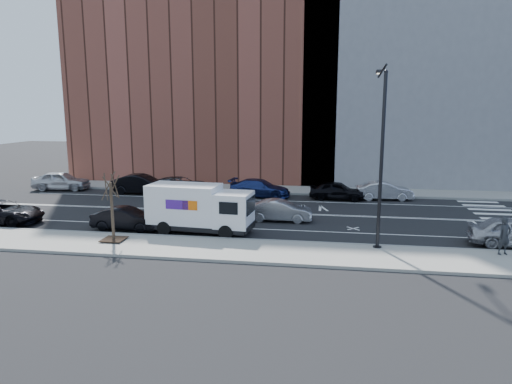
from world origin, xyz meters
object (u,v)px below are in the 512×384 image
(far_parked_a, at_px, (61,181))
(far_parked_b, at_px, (142,184))
(pedestrian, at_px, (504,236))
(driving_sedan, at_px, (280,211))
(fedex_van, at_px, (199,208))

(far_parked_a, xyz_separation_m, far_parked_b, (7.80, -0.60, -0.01))
(far_parked_a, relative_size, pedestrian, 2.62)
(far_parked_a, height_order, driving_sedan, far_parked_a)
(fedex_van, xyz_separation_m, far_parked_b, (-8.20, 11.05, -0.66))
(fedex_van, xyz_separation_m, pedestrian, (15.98, -2.04, -0.40))
(fedex_van, xyz_separation_m, driving_sedan, (4.39, 3.53, -0.81))
(fedex_van, bearing_deg, far_parked_b, 131.45)
(far_parked_b, bearing_deg, pedestrian, -119.73)
(fedex_van, distance_m, pedestrian, 16.12)
(far_parked_a, height_order, pedestrian, pedestrian)
(driving_sedan, height_order, pedestrian, pedestrian)
(fedex_van, height_order, driving_sedan, fedex_van)
(fedex_van, relative_size, far_parked_b, 1.27)
(far_parked_b, relative_size, driving_sedan, 1.21)
(far_parked_a, relative_size, driving_sedan, 1.19)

